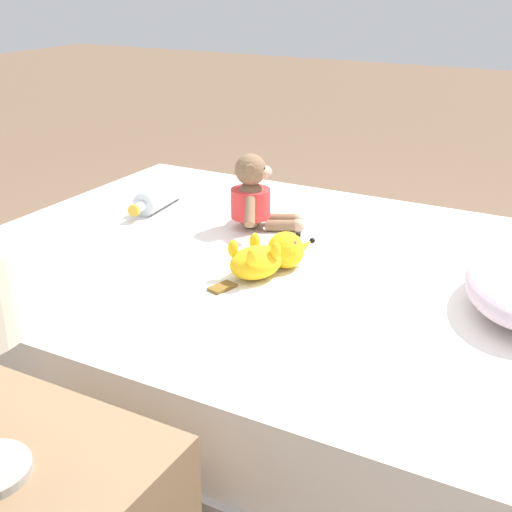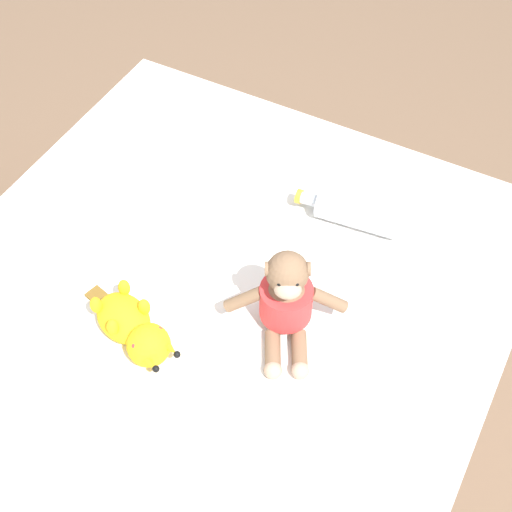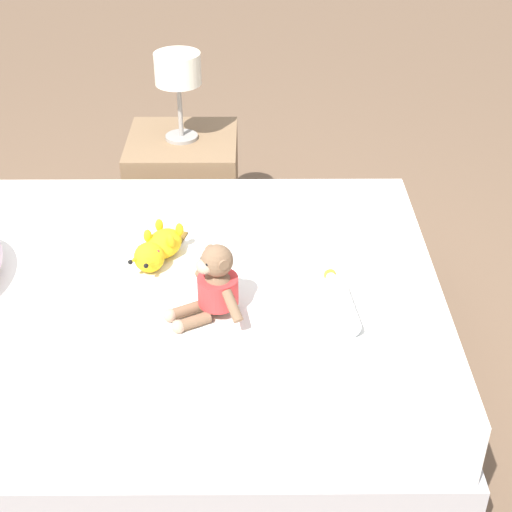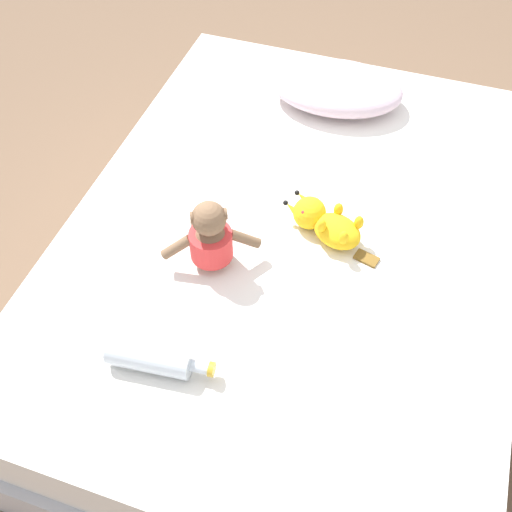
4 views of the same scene
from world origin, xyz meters
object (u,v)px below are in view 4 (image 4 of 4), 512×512
Objects in this scene: plush_monkey at (210,237)px; glass_bottle at (152,357)px; bed at (292,273)px; plush_yellow_creature at (325,223)px; pillow at (337,88)px.

plush_monkey is 0.96× the size of glass_bottle.
plush_monkey reaches higher than glass_bottle.
plush_yellow_creature is at bearing -1.69° from bed.
bed is at bearing 46.30° from plush_monkey.
plush_monkey is 0.83× the size of plush_yellow_creature.
plush_monkey is at bearing 87.79° from glass_bottle.
pillow is 1.88× the size of plush_monkey.
plush_yellow_creature is at bearing 35.15° from plush_monkey.
bed is 0.67m from glass_bottle.
plush_yellow_creature is at bearing 62.48° from glass_bottle.
bed is 0.44m from plush_monkey.
plush_yellow_creature reaches higher than bed.
bed is 3.75× the size of pillow.
bed is 5.87× the size of plush_yellow_creature.
pillow reaches higher than plush_yellow_creature.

